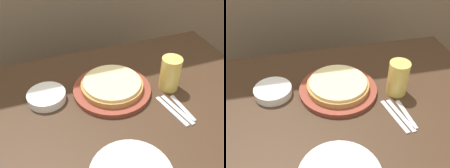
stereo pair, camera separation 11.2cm
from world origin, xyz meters
The scene contains 7 objects.
dining_table centered at (0.00, 0.00, 0.35)m, with size 1.43×0.97×0.71m.
pizza_on_board centered at (0.05, 0.12, 0.73)m, with size 0.34×0.34×0.06m.
beer_glass centered at (0.30, 0.06, 0.79)m, with size 0.09×0.09×0.15m.
side_bowl centered at (-0.22, 0.16, 0.73)m, with size 0.16×0.16×0.04m.
fork centered at (0.23, -0.08, 0.71)m, with size 0.05×0.19×0.00m.
dinner_knife centered at (0.26, -0.08, 0.71)m, with size 0.05×0.19×0.00m.
spoon centered at (0.28, -0.08, 0.71)m, with size 0.03×0.16×0.00m.
Camera 2 is at (-0.14, -0.74, 1.45)m, focal length 42.00 mm.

